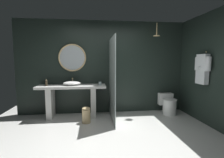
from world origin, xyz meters
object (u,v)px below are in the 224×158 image
at_px(round_wall_mirror, 72,58).
at_px(vessel_sink, 72,83).
at_px(waste_bin, 86,115).
at_px(toilet, 168,104).
at_px(hanging_bathrobe, 202,68).
at_px(rain_shower_head, 157,34).
at_px(soap_dispenser, 46,83).
at_px(tumbler_cup, 100,83).

bearing_deg(round_wall_mirror, vessel_sink, -90.31).
relative_size(vessel_sink, waste_bin, 1.20).
height_order(vessel_sink, toilet, vessel_sink).
height_order(round_wall_mirror, hanging_bathrobe, round_wall_mirror).
height_order(rain_shower_head, waste_bin, rain_shower_head).
bearing_deg(soap_dispenser, hanging_bathrobe, -12.00).
relative_size(soap_dispenser, toilet, 0.28).
bearing_deg(hanging_bathrobe, rain_shower_head, 135.35).
distance_m(vessel_sink, rain_shower_head, 2.62).
bearing_deg(rain_shower_head, hanging_bathrobe, -44.65).
bearing_deg(toilet, vessel_sink, 178.32).
xyz_separation_m(toilet, waste_bin, (-2.28, -0.44, -0.08)).
distance_m(tumbler_cup, rain_shower_head, 2.02).
bearing_deg(rain_shower_head, tumbler_cup, -178.59).
relative_size(soap_dispenser, round_wall_mirror, 0.22).
distance_m(vessel_sink, soap_dispenser, 0.64).
height_order(round_wall_mirror, toilet, round_wall_mirror).
xyz_separation_m(tumbler_cup, hanging_bathrobe, (2.35, -0.77, 0.44)).
distance_m(round_wall_mirror, hanging_bathrobe, 3.28).
bearing_deg(tumbler_cup, vessel_sink, 173.70).
distance_m(soap_dispenser, round_wall_mirror, 0.95).
xyz_separation_m(vessel_sink, waste_bin, (0.38, -0.52, -0.71)).
relative_size(soap_dispenser, rain_shower_head, 0.46).
relative_size(round_wall_mirror, waste_bin, 1.96).
distance_m(soap_dispenser, waste_bin, 1.33).
xyz_separation_m(tumbler_cup, waste_bin, (-0.36, -0.44, -0.70)).
bearing_deg(tumbler_cup, waste_bin, -129.24).
relative_size(tumbler_cup, rain_shower_head, 0.25).
distance_m(soap_dispenser, toilet, 3.36).
distance_m(vessel_sink, waste_bin, 0.96).
relative_size(tumbler_cup, soap_dispenser, 0.55).
bearing_deg(rain_shower_head, round_wall_mirror, 173.25).
bearing_deg(hanging_bathrobe, tumbler_cup, 161.91).
relative_size(round_wall_mirror, hanging_bathrobe, 0.98).
xyz_separation_m(round_wall_mirror, rain_shower_head, (2.27, -0.27, 0.62)).
bearing_deg(rain_shower_head, toilet, -5.06).
bearing_deg(waste_bin, hanging_bathrobe, -6.99).
relative_size(hanging_bathrobe, waste_bin, 2.00).
xyz_separation_m(vessel_sink, round_wall_mirror, (0.00, 0.23, 0.67)).
height_order(soap_dispenser, toilet, soap_dispenser).
distance_m(hanging_bathrobe, waste_bin, 2.96).
xyz_separation_m(vessel_sink, soap_dispenser, (-0.63, -0.06, 0.02)).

